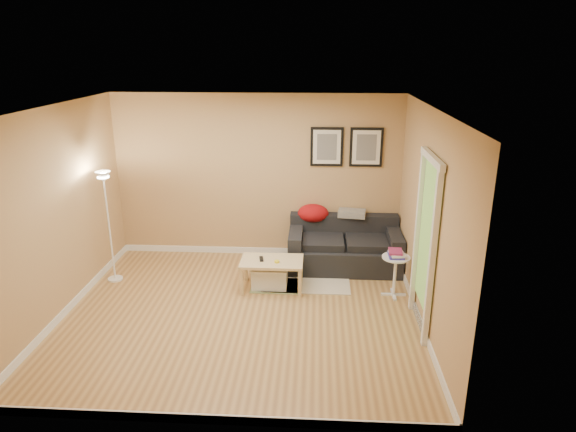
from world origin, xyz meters
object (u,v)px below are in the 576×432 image
(storage_bin, at_px, (270,277))
(side_table, at_px, (395,276))
(sofa, at_px, (345,244))
(book_stack, at_px, (396,253))
(coffee_table, at_px, (272,274))
(floor_lamp, at_px, (110,230))

(storage_bin, bearing_deg, side_table, -5.42)
(sofa, xyz_separation_m, book_stack, (0.64, -0.89, 0.25))
(coffee_table, height_order, storage_bin, coffee_table)
(sofa, bearing_deg, storage_bin, -145.56)
(coffee_table, xyz_separation_m, side_table, (1.69, -0.12, 0.07))
(sofa, relative_size, storage_bin, 3.33)
(storage_bin, bearing_deg, floor_lamp, 177.54)
(book_stack, bearing_deg, sofa, 135.38)
(book_stack, bearing_deg, coffee_table, -173.58)
(book_stack, xyz_separation_m, floor_lamp, (-4.02, 0.25, 0.16))
(storage_bin, relative_size, floor_lamp, 0.31)
(sofa, xyz_separation_m, side_table, (0.64, -0.91, -0.09))
(sofa, relative_size, floor_lamp, 1.04)
(side_table, bearing_deg, sofa, 125.17)
(storage_bin, bearing_deg, coffee_table, -53.15)
(side_table, xyz_separation_m, floor_lamp, (-4.02, 0.26, 0.49))
(sofa, height_order, book_stack, sofa)
(floor_lamp, bearing_deg, side_table, -3.73)
(book_stack, height_order, floor_lamp, floor_lamp)
(coffee_table, relative_size, side_table, 1.50)
(sofa, bearing_deg, book_stack, -54.49)
(sofa, xyz_separation_m, coffee_table, (-1.05, -0.79, -0.16))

